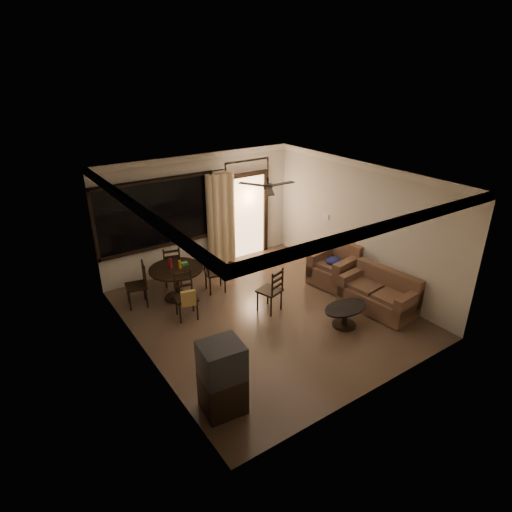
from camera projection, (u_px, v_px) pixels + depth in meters
ground at (266, 314)px, 8.70m from camera, size 5.50×5.50×0.00m
room_shell at (243, 201)px, 9.59m from camera, size 5.50×6.70×5.50m
dining_table at (176, 274)px, 9.07m from camera, size 1.13×1.13×0.93m
dining_chair_west at (138, 293)px, 8.90m from camera, size 0.50×0.50×0.95m
dining_chair_east at (215, 279)px, 9.46m from camera, size 0.50×0.50×0.95m
dining_chair_south at (187, 304)px, 8.45m from camera, size 0.50×0.54×0.95m
dining_chair_north at (172, 272)px, 9.77m from camera, size 0.50×0.50×0.95m
tv_cabinet at (222, 378)px, 6.07m from camera, size 0.65×0.59×1.13m
sofa at (380, 295)px, 8.76m from camera, size 0.96×1.57×0.80m
armchair at (336, 268)px, 9.77m from camera, size 1.05×1.05×0.92m
coffee_table at (345, 313)px, 8.19m from camera, size 0.94×0.56×0.41m
side_chair at (270, 298)px, 8.70m from camera, size 0.53×0.53×0.96m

